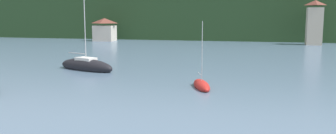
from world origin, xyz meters
The scene contains 5 objects.
wooded_hillside centered at (20.85, 128.93, 6.67)m, with size 352.00×48.61×37.46m.
shore_building_west centered at (-31.43, 94.69, 2.66)m, with size 5.08×3.72×5.47m.
shore_building_westcentral centered at (15.72, 94.51, 4.48)m, with size 3.16×3.36×9.19m.
sailboat_far_1 centered at (0.64, 43.85, 0.20)m, with size 2.47×4.28×5.70m.
sailboat_far_3 centered at (-13.27, 50.49, 0.44)m, with size 7.99×4.68×8.77m.
Camera 1 is at (5.27, 15.44, 5.79)m, focal length 37.98 mm.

